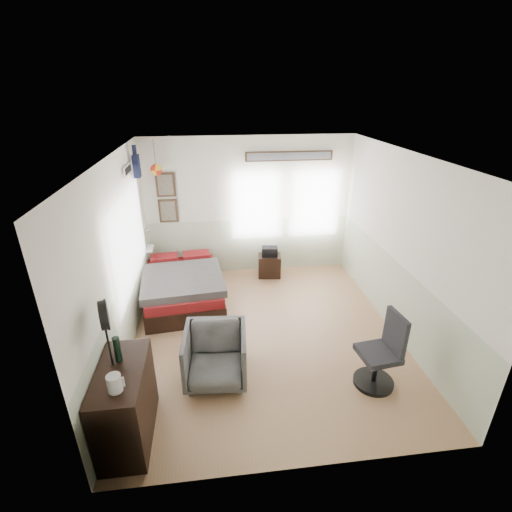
{
  "coord_description": "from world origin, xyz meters",
  "views": [
    {
      "loc": [
        -0.74,
        -4.67,
        3.49
      ],
      "look_at": [
        -0.1,
        0.4,
        1.15
      ],
      "focal_mm": 26.0,
      "sensor_mm": 36.0,
      "label": 1
    }
  ],
  "objects_px": {
    "nightstand": "(269,266)",
    "task_chair": "(381,357)",
    "dresser": "(126,404)",
    "armchair": "(216,356)",
    "bed": "(183,287)"
  },
  "relations": [
    {
      "from": "nightstand",
      "to": "task_chair",
      "type": "height_order",
      "value": "task_chair"
    },
    {
      "from": "armchair",
      "to": "nightstand",
      "type": "xyz_separation_m",
      "value": [
        1.14,
        2.79,
        -0.14
      ]
    },
    {
      "from": "bed",
      "to": "task_chair",
      "type": "xyz_separation_m",
      "value": [
        2.58,
        -2.36,
        0.13
      ]
    },
    {
      "from": "dresser",
      "to": "nightstand",
      "type": "bearing_deg",
      "value": 59.36
    },
    {
      "from": "bed",
      "to": "nightstand",
      "type": "relative_size",
      "value": 4.41
    },
    {
      "from": "dresser",
      "to": "armchair",
      "type": "relative_size",
      "value": 1.25
    },
    {
      "from": "bed",
      "to": "nightstand",
      "type": "distance_m",
      "value": 1.84
    },
    {
      "from": "dresser",
      "to": "armchair",
      "type": "xyz_separation_m",
      "value": [
        0.96,
        0.76,
        -0.09
      ]
    },
    {
      "from": "dresser",
      "to": "nightstand",
      "type": "distance_m",
      "value": 4.13
    },
    {
      "from": "bed",
      "to": "armchair",
      "type": "bearing_deg",
      "value": -81.06
    },
    {
      "from": "bed",
      "to": "task_chair",
      "type": "bearing_deg",
      "value": -47.93
    },
    {
      "from": "armchair",
      "to": "dresser",
      "type": "bearing_deg",
      "value": -137.5
    },
    {
      "from": "nightstand",
      "to": "task_chair",
      "type": "xyz_separation_m",
      "value": [
        0.92,
        -3.13,
        0.2
      ]
    },
    {
      "from": "task_chair",
      "to": "armchair",
      "type": "bearing_deg",
      "value": 163.61
    },
    {
      "from": "task_chair",
      "to": "nightstand",
      "type": "bearing_deg",
      "value": 99.39
    }
  ]
}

